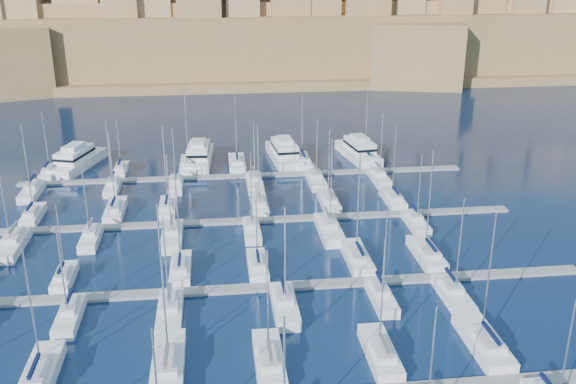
{
  "coord_description": "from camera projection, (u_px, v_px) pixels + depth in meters",
  "views": [
    {
      "loc": [
        -5.6,
        -83.88,
        39.94
      ],
      "look_at": [
        5.03,
        6.0,
        6.28
      ],
      "focal_mm": 40.0,
      "sensor_mm": 36.0,
      "label": 1
    }
  ],
  "objects": [
    {
      "name": "sailboat_4",
      "position": [
        380.0,
        353.0,
        67.09
      ],
      "size": [
        2.83,
        9.42,
        13.85
      ],
      "color": "silver",
      "rests_on": "ground"
    },
    {
      "name": "sailboat_30",
      "position": [
        12.0,
        244.0,
        92.09
      ],
      "size": [
        3.14,
        10.48,
        15.56
      ],
      "color": "silver",
      "rests_on": "ground"
    },
    {
      "name": "sailboat_21",
      "position": [
        285.0,
        305.0,
        76.17
      ],
      "size": [
        2.83,
        9.45,
        13.79
      ],
      "color": "silver",
      "rests_on": "ground"
    },
    {
      "name": "pontoon_far",
      "position": [
        246.0,
        176.0,
        122.33
      ],
      "size": [
        84.0,
        2.0,
        0.4
      ],
      "primitive_type": "cube",
      "color": "slate",
      "rests_on": "ground"
    },
    {
      "name": "fortified_city",
      "position": [
        225.0,
        28.0,
        231.97
      ],
      "size": [
        460.0,
        108.95,
        59.52
      ],
      "color": "brown",
      "rests_on": "ground"
    },
    {
      "name": "sailboat_13",
      "position": [
        64.0,
        278.0,
        82.78
      ],
      "size": [
        2.3,
        7.66,
        10.9
      ],
      "color": "silver",
      "rests_on": "ground"
    },
    {
      "name": "sailboat_29",
      "position": [
        393.0,
        199.0,
        109.32
      ],
      "size": [
        2.68,
        8.94,
        13.75
      ],
      "color": "silver",
      "rests_on": "ground"
    },
    {
      "name": "sailboat_37",
      "position": [
        121.0,
        170.0,
        124.0
      ],
      "size": [
        2.35,
        7.83,
        10.84
      ],
      "color": "silver",
      "rests_on": "ground"
    },
    {
      "name": "sailboat_19",
      "position": [
        69.0,
        316.0,
        73.96
      ],
      "size": [
        2.49,
        8.29,
        12.5
      ],
      "color": "silver",
      "rests_on": "ground"
    },
    {
      "name": "motor_yacht_c",
      "position": [
        284.0,
        152.0,
        131.49
      ],
      "size": [
        6.28,
        16.82,
        5.25
      ],
      "color": "silver",
      "rests_on": "ground"
    },
    {
      "name": "sailboat_20",
      "position": [
        170.0,
        313.0,
        74.64
      ],
      "size": [
        2.86,
        9.55,
        13.38
      ],
      "color": "silver",
      "rests_on": "ground"
    },
    {
      "name": "sailboat_23",
      "position": [
        453.0,
        294.0,
        78.69
      ],
      "size": [
        2.69,
        8.97,
        13.84
      ],
      "color": "silver",
      "rests_on": "ground"
    },
    {
      "name": "sailboat_17",
      "position": [
        427.0,
        254.0,
        89.18
      ],
      "size": [
        2.99,
        9.98,
        15.97
      ],
      "color": "silver",
      "rests_on": "ground"
    },
    {
      "name": "sailboat_16",
      "position": [
        357.0,
        258.0,
        88.1
      ],
      "size": [
        3.0,
        10.0,
        15.81
      ],
      "color": "silver",
      "rests_on": "ground"
    },
    {
      "name": "sailboat_2",
      "position": [
        168.0,
        364.0,
        65.24
      ],
      "size": [
        3.2,
        10.67,
        18.27
      ],
      "color": "silver",
      "rests_on": "ground"
    },
    {
      "name": "sailboat_14",
      "position": [
        181.0,
        269.0,
        84.99
      ],
      "size": [
        2.69,
        8.96,
        14.47
      ],
      "color": "silver",
      "rests_on": "ground"
    },
    {
      "name": "motor_yacht_a",
      "position": [
        76.0,
        159.0,
        126.97
      ],
      "size": [
        9.55,
        17.28,
        5.25
      ],
      "color": "silver",
      "rests_on": "ground"
    },
    {
      "name": "sailboat_39",
      "position": [
        237.0,
        163.0,
        127.67
      ],
      "size": [
        3.15,
        10.48,
        15.41
      ],
      "color": "silver",
      "rests_on": "ground"
    },
    {
      "name": "sailboat_41",
      "position": [
        366.0,
        160.0,
        129.98
      ],
      "size": [
        2.77,
        9.24,
        15.06
      ],
      "color": "silver",
      "rests_on": "ground"
    },
    {
      "name": "sailboat_45",
      "position": [
        255.0,
        183.0,
        117.12
      ],
      "size": [
        2.8,
        9.33,
        12.64
      ],
      "color": "silver",
      "rests_on": "ground"
    },
    {
      "name": "sailboat_3",
      "position": [
        269.0,
        360.0,
        65.91
      ],
      "size": [
        2.9,
        9.65,
        13.25
      ],
      "color": "silver",
      "rests_on": "ground"
    },
    {
      "name": "sailboat_38",
      "position": [
        188.0,
        165.0,
        126.57
      ],
      "size": [
        3.12,
        10.41,
        17.74
      ],
      "color": "silver",
      "rests_on": "ground"
    },
    {
      "name": "pontoon_mid_far",
      "position": [
        254.0,
        220.0,
        101.85
      ],
      "size": [
        84.0,
        2.0,
        0.4
      ],
      "primitive_type": "cube",
      "color": "slate",
      "rests_on": "ground"
    },
    {
      "name": "sailboat_47",
      "position": [
        379.0,
        177.0,
        119.81
      ],
      "size": [
        2.72,
        9.08,
        13.4
      ],
      "color": "silver",
      "rests_on": "ground"
    },
    {
      "name": "sailboat_22",
      "position": [
        381.0,
        297.0,
        78.08
      ],
      "size": [
        2.45,
        8.16,
        13.22
      ],
      "color": "silver",
      "rests_on": "ground"
    },
    {
      "name": "sailboat_26",
      "position": [
        168.0,
        208.0,
        105.21
      ],
      "size": [
        2.74,
        9.12,
        14.88
      ],
      "color": "silver",
      "rests_on": "ground"
    },
    {
      "name": "sailboat_43",
      "position": [
        113.0,
        187.0,
        114.89
      ],
      "size": [
        2.43,
        8.09,
        13.68
      ],
      "color": "silver",
      "rests_on": "ground"
    },
    {
      "name": "sailboat_32",
      "position": [
        172.0,
        236.0,
        94.85
      ],
      "size": [
        2.98,
        9.93,
        13.82
      ],
      "color": "silver",
      "rests_on": "ground"
    },
    {
      "name": "sailboat_15",
      "position": [
        258.0,
        266.0,
        85.91
      ],
      "size": [
        2.55,
        8.49,
        12.75
      ],
      "color": "silver",
      "rests_on": "ground"
    },
    {
      "name": "sailboat_34",
      "position": [
        329.0,
        229.0,
        97.15
      ],
      "size": [
        3.16,
        10.55,
        15.41
      ],
      "color": "silver",
      "rests_on": "ground"
    },
    {
      "name": "sailboat_44",
      "position": [
        176.0,
        185.0,
        116.11
      ],
      "size": [
        2.44,
        8.12,
        11.74
      ],
      "color": "silver",
      "rests_on": "ground"
    },
    {
      "name": "sailboat_36",
      "position": [
        49.0,
        172.0,
        122.57
      ],
      "size": [
        2.39,
        7.96,
        12.63
      ],
      "color": "silver",
      "rests_on": "ground"
    },
    {
      "name": "motor_yacht_b",
      "position": [
        199.0,
        156.0,
        129.4
      ],
      "size": [
        5.94,
        16.38,
        5.25
      ],
      "color": "silver",
      "rests_on": "ground"
    },
    {
      "name": "pontoon_mid_near",
      "position": [
        265.0,
        287.0,
        81.38
      ],
      "size": [
        84.0,
        2.0,
        0.4
      ],
      "primitive_type": "cube",
      "color": "slate",
      "rests_on": "ground"
    },
    {
      "name": "sailboat_27",
      "position": [
        259.0,
        205.0,
        106.78
      ],
      "size": [
        2.67,
        8.9,
        14.58
      ],
      "color": "silver",
      "rests_on": "ground"
    },
    {
      "name": "sailboat_25",
      "position": [
        115.0,
        210.0,
        104.52
      ],
      "size": [
        2.89,
        9.63,
        13.91
      ],
      "color": "silver",
      "rests_on": "ground"
    },
    {
      "name": "motor_yacht_d",
      "position": [
        359.0,
        150.0,
        132.87
      ],
      "size": [
        7.03,
        16.26,
        5.25
      ],
      "color": "silver",
      "rests_on": "ground"
    },
    {
      "name": "sailboat_46",
      "position": [
        316.0,
        180.0,
        118.38
      ],
      "size": [
        2.8,
        9.32,
        12.62
      ],
      "color": "silver",
      "rests_on": "ground"
    },
    {
      "name": "sailboat_31",
      "position": [
        91.0,
        238.0,
        94.3
      ],
      "size": [
        2.49,
        8.29,
        13.32
      ],
      "color": "silver",
      "rests_on": "ground"
    },
    {
      "name": "sailboat_24",
      "position": [
        33.0,
        215.0,
        102.53
      ],
      "size": [
        2.51,
        8.36,
        12.98
      ],
      "color": "silver",
      "rests_on": "ground"
    },
    {
      "name": "sailboat_35",
      "position": [
        416.0,
        222.0,
        99.74
      ],
      "size": [
        2.48,
        8.28,
        12.14
      ],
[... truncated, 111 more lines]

